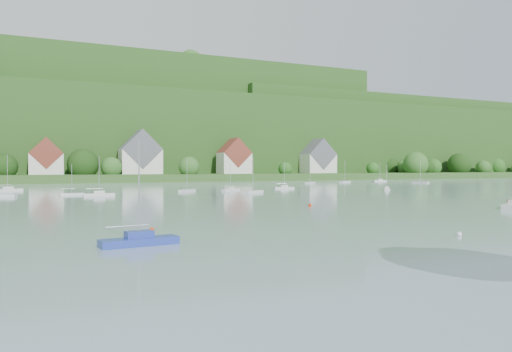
# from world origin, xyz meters

# --- Properties ---
(far_shore_strip) EXTENTS (600.00, 60.00, 3.00)m
(far_shore_strip) POSITION_xyz_m (0.00, 200.00, 1.50)
(far_shore_strip) COLOR #294B1C
(far_shore_strip) RESTS_ON ground
(forested_ridge) EXTENTS (620.00, 181.22, 69.89)m
(forested_ridge) POSITION_xyz_m (0.39, 268.57, 22.89)
(forested_ridge) COLOR #1C3C13
(forested_ridge) RESTS_ON ground
(village_building_1) EXTENTS (12.00, 9.36, 14.00)m
(village_building_1) POSITION_xyz_m (-30.00, 189.00, 8.75)
(village_building_1) COLOR silver
(village_building_1) RESTS_ON far_shore_strip
(village_building_2) EXTENTS (16.00, 11.44, 18.00)m
(village_building_2) POSITION_xyz_m (5.00, 188.00, 10.27)
(village_building_2) COLOR silver
(village_building_2) RESTS_ON far_shore_strip
(village_building_3) EXTENTS (13.00, 10.40, 15.50)m
(village_building_3) POSITION_xyz_m (45.00, 186.00, 9.43)
(village_building_3) COLOR silver
(village_building_3) RESTS_ON far_shore_strip
(village_building_4) EXTENTS (15.00, 10.40, 16.50)m
(village_building_4) POSITION_xyz_m (90.00, 190.00, 9.59)
(village_building_4) COLOR silver
(village_building_4) RESTS_ON far_shore_strip
(near_sailboat_1) EXTENTS (5.76, 2.24, 7.57)m
(near_sailboat_1) POSITION_xyz_m (-26.56, 24.86, 0.42)
(near_sailboat_1) COLOR #233796
(near_sailboat_1) RESTS_ON ground
(mooring_buoy_0) EXTENTS (0.45, 0.45, 0.45)m
(mooring_buoy_0) POSITION_xyz_m (-24.08, 32.24, 0.00)
(mooring_buoy_0) COLOR red
(mooring_buoy_0) RESTS_ON ground
(mooring_buoy_1) EXTENTS (0.43, 0.43, 0.43)m
(mooring_buoy_1) POSITION_xyz_m (-1.45, 19.07, 0.00)
(mooring_buoy_1) COLOR silver
(mooring_buoy_1) RESTS_ON ground
(mooring_buoy_2) EXTENTS (0.42, 0.42, 0.42)m
(mooring_buoy_2) POSITION_xyz_m (38.03, 45.63, 0.00)
(mooring_buoy_2) COLOR red
(mooring_buoy_2) RESTS_ON ground
(mooring_buoy_3) EXTENTS (0.49, 0.49, 0.49)m
(mooring_buoy_3) POSITION_xyz_m (2.98, 50.67, 0.00)
(mooring_buoy_3) COLOR red
(mooring_buoy_3) RESTS_ON ground
(far_sailboat_cluster) EXTENTS (185.11, 65.08, 8.71)m
(far_sailboat_cluster) POSITION_xyz_m (1.19, 115.87, 0.38)
(far_sailboat_cluster) COLOR silver
(far_sailboat_cluster) RESTS_ON ground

